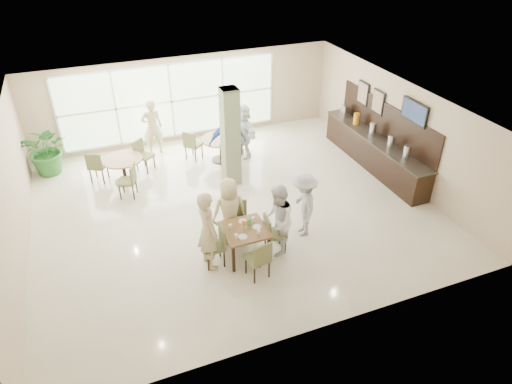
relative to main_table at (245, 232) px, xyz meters
name	(u,v)px	position (x,y,z in m)	size (l,w,h in m)	color
ground	(232,206)	(0.39, 2.01, -0.66)	(10.00, 10.00, 0.00)	beige
room_shell	(231,149)	(0.39, 2.01, 1.04)	(10.00, 10.00, 10.00)	white
window_bank	(171,101)	(-0.11, 6.47, 0.74)	(7.00, 0.04, 7.00)	silver
column	(230,138)	(0.79, 3.21, 0.74)	(0.45, 0.45, 2.80)	#6A7551
main_table	(245,232)	(0.00, 0.00, 0.00)	(0.98, 0.98, 0.75)	brown
round_table_left	(123,164)	(-2.06, 4.33, -0.08)	(1.12, 1.12, 0.75)	brown
round_table_right	(221,143)	(0.92, 4.57, -0.07)	(1.18, 1.18, 0.75)	brown
chairs_main_table	(246,239)	(0.02, -0.03, -0.18)	(1.92, 1.92, 0.95)	brown
chairs_table_left	(123,167)	(-2.07, 4.33, -0.18)	(1.97, 1.90, 0.95)	brown
chairs_table_right	(220,147)	(0.88, 4.53, -0.18)	(2.07, 1.89, 0.95)	brown
tabletop_clutter	(246,227)	(0.02, -0.02, 0.15)	(0.70, 0.74, 0.21)	white
buffet_counter	(374,150)	(5.09, 2.51, -0.11)	(0.64, 4.70, 1.95)	black
wall_tv	(414,112)	(5.33, 1.41, 1.49)	(0.06, 1.00, 0.58)	black
framed_art_a	(378,102)	(5.34, 3.01, 1.19)	(0.05, 0.55, 0.70)	black
framed_art_b	(363,93)	(5.34, 3.81, 1.19)	(0.05, 0.55, 0.70)	black
potted_plant	(47,149)	(-4.00, 5.68, 0.10)	(1.37, 1.37, 1.52)	#2D702D
teen_left	(208,230)	(-0.83, 0.00, 0.28)	(0.68, 0.45, 1.87)	tan
teen_far	(229,211)	(-0.12, 0.68, 0.17)	(0.81, 0.44, 1.65)	tan
teen_right	(278,220)	(0.74, -0.12, 0.20)	(0.84, 0.65, 1.73)	white
teen_standing	(304,205)	(1.59, 0.29, 0.16)	(1.05, 0.61, 1.63)	#AEAEB1
adult_a	(228,143)	(0.88, 3.77, 0.31)	(1.13, 0.64, 1.93)	#4170C4
adult_b	(243,131)	(1.66, 4.63, 0.20)	(1.58, 0.68, 1.71)	white
adult_standing	(152,127)	(-0.91, 5.82, 0.24)	(0.66, 0.43, 1.80)	tan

